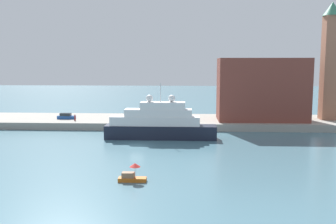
# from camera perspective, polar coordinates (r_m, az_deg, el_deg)

# --- Properties ---
(ground) EXTENTS (400.00, 400.00, 0.00)m
(ground) POSITION_cam_1_polar(r_m,az_deg,el_deg) (72.39, -4.71, -5.08)
(ground) COLOR slate
(quay_dock) EXTENTS (110.00, 18.20, 1.68)m
(quay_dock) POSITION_cam_1_polar(r_m,az_deg,el_deg) (96.77, -2.71, -1.44)
(quay_dock) COLOR gray
(quay_dock) RESTS_ON ground
(large_yacht) EXTENTS (22.98, 4.06, 11.54)m
(large_yacht) POSITION_cam_1_polar(r_m,az_deg,el_deg) (78.44, -1.35, -1.80)
(large_yacht) COLOR black
(large_yacht) RESTS_ON ground
(small_motorboat) EXTENTS (3.70, 1.43, 2.49)m
(small_motorboat) POSITION_cam_1_polar(r_m,az_deg,el_deg) (50.86, -5.45, -9.43)
(small_motorboat) COLOR #C66019
(small_motorboat) RESTS_ON ground
(harbor_building) EXTENTS (21.28, 10.36, 15.14)m
(harbor_building) POSITION_cam_1_polar(r_m,az_deg,el_deg) (95.39, 13.94, 3.32)
(harbor_building) COLOR brown
(harbor_building) RESTS_ON quay_dock
(bell_tower) EXTENTS (4.54, 4.54, 28.60)m
(bell_tower) POSITION_cam_1_polar(r_m,az_deg,el_deg) (101.76, 23.19, 7.50)
(bell_tower) COLOR #9E664C
(bell_tower) RESTS_ON quay_dock
(parked_car) EXTENTS (4.41, 1.60, 1.47)m
(parked_car) POSITION_cam_1_polar(r_m,az_deg,el_deg) (98.76, -15.07, -0.64)
(parked_car) COLOR #1E4C99
(parked_car) RESTS_ON quay_dock
(person_figure) EXTENTS (0.36, 0.36, 1.56)m
(person_figure) POSITION_cam_1_polar(r_m,az_deg,el_deg) (95.10, -13.82, -0.84)
(person_figure) COLOR maroon
(person_figure) RESTS_ON quay_dock
(mooring_bollard) EXTENTS (0.51, 0.51, 0.79)m
(mooring_bollard) POSITION_cam_1_polar(r_m,az_deg,el_deg) (89.31, -5.46, -1.39)
(mooring_bollard) COLOR black
(mooring_bollard) RESTS_ON quay_dock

